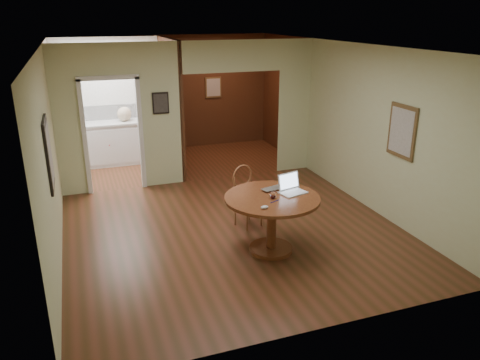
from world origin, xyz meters
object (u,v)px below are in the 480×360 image
object	(u,v)px
dining_table	(272,211)
chair	(246,192)
closed_laptop	(276,190)
open_laptop	(291,187)

from	to	relation	value
dining_table	chair	bearing A→B (deg)	91.92
dining_table	closed_laptop	world-z (taller)	closed_laptop
open_laptop	chair	bearing A→B (deg)	98.12
dining_table	closed_laptop	size ratio (longest dim) A/B	3.60
dining_table	chair	world-z (taller)	chair
open_laptop	closed_laptop	size ratio (longest dim) A/B	1.11
dining_table	open_laptop	size ratio (longest dim) A/B	3.23
dining_table	open_laptop	xyz separation A→B (m)	(0.32, 0.09, 0.28)
chair	closed_laptop	size ratio (longest dim) A/B	2.67
chair	open_laptop	xyz separation A→B (m)	(0.35, -0.85, 0.34)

